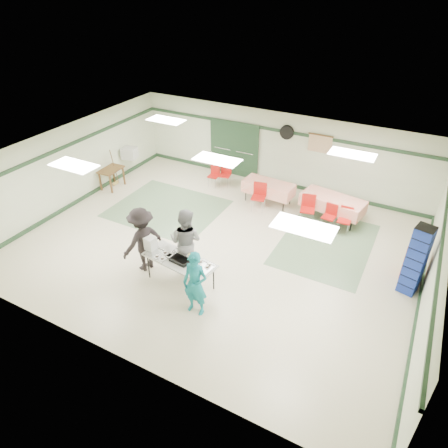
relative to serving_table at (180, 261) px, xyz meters
The scene contains 42 objects.
floor 2.08m from the serving_table, 89.76° to the left, with size 11.00×11.00×0.00m, color beige.
ceiling 2.78m from the serving_table, 89.76° to the left, with size 11.00×11.00×0.00m, color silver.
wall_back 6.48m from the serving_table, 89.93° to the left, with size 11.00×11.00×0.00m, color beige.
wall_front 2.62m from the serving_table, 89.82° to the right, with size 11.00×11.00×0.00m, color beige.
wall_left 5.86m from the serving_table, 160.42° to the left, with size 9.00×9.00×0.00m, color beige.
wall_right 5.88m from the serving_table, 19.53° to the left, with size 9.00×9.00×0.00m, color beige.
trim_back 6.56m from the serving_table, 89.93° to the left, with size 11.00×0.06×0.10m, color #203B24.
baseboard_back 6.46m from the serving_table, 89.93° to the left, with size 11.00×0.06×0.12m, color #203B24.
trim_left 5.95m from the serving_table, 160.32° to the left, with size 9.00×0.06×0.10m, color #203B24.
baseboard_left 5.84m from the serving_table, 160.32° to the left, with size 9.00×0.06×0.12m, color #203B24.
trim_right 5.97m from the serving_table, 19.63° to the left, with size 9.00×0.06×0.10m, color #203B24.
baseboard_right 5.85m from the serving_table, 19.63° to the left, with size 9.00×0.06×0.12m, color #203B24.
green_patch_a 3.93m from the serving_table, 130.16° to the left, with size 3.50×3.00×0.01m, color gray.
green_patch_b 4.51m from the serving_table, 50.89° to the left, with size 2.50×3.50×0.01m, color gray.
double_door_left 6.77m from the serving_table, 108.92° to the left, with size 0.90×0.06×2.10m, color gray.
double_door_right 6.52m from the serving_table, 100.99° to the left, with size 0.90×0.06×2.10m, color gray.
door_frame 6.61m from the serving_table, 105.12° to the left, with size 2.00×0.03×2.15m, color #203B24.
wall_fan 6.54m from the serving_table, 87.24° to the left, with size 0.50×0.50×0.10m, color black.
scroll_banner 6.67m from the serving_table, 76.73° to the left, with size 0.80×0.02×0.60m, color tan.
serving_table is the anchor object (origin of this frame).
sheet_tray_right 0.62m from the serving_table, ahead, with size 0.56×0.43×0.02m, color silver.
sheet_tray_mid 0.12m from the serving_table, 116.94° to the left, with size 0.60×0.46×0.02m, color silver.
sheet_tray_left 0.59m from the serving_table, 169.24° to the right, with size 0.60×0.45×0.02m, color silver.
baking_pan 0.12m from the serving_table, 40.45° to the right, with size 0.49×0.31×0.08m, color black.
foam_box_stack 0.91m from the serving_table, behind, with size 0.26×0.24×0.36m, color white.
volunteer_teal 1.09m from the serving_table, 37.16° to the right, with size 0.61×0.40×1.66m, color teal.
volunteer_grey 0.59m from the serving_table, 105.22° to the left, with size 0.91×0.71×1.87m, color gray.
volunteer_dark 1.22m from the serving_table, behind, with size 1.18×0.68×1.82m, color black.
dining_table_a 5.55m from the serving_table, 62.94° to the left, with size 2.08×1.20×0.77m.
dining_table_b 4.95m from the serving_table, 86.25° to the left, with size 1.74×0.86×0.77m.
chair_a 5.10m from the serving_table, 59.09° to the left, with size 0.41×0.42×0.81m.
chair_b 4.77m from the serving_table, 66.59° to the left, with size 0.52×0.52×0.93m.
chair_c 5.35m from the serving_table, 54.87° to the left, with size 0.40×0.40×0.83m.
chair_d 4.39m from the serving_table, 86.97° to the left, with size 0.52×0.52×0.95m.
chair_loose_a 5.65m from the serving_table, 106.21° to the left, with size 0.46×0.46×0.85m.
chair_loose_b 5.57m from the serving_table, 110.34° to the left, with size 0.38×0.38×0.78m.
crate_stack_blue_a 5.71m from the serving_table, 25.30° to the left, with size 0.42×0.42×1.89m, color navy.
crate_stack_red 5.95m from the serving_table, 29.78° to the left, with size 0.41×0.41×1.06m, color maroon.
crate_stack_blue_b 5.75m from the serving_table, 26.28° to the left, with size 0.36×0.36×1.42m, color navy.
printer_table 6.11m from the serving_table, 147.35° to the left, with size 0.63×0.94×0.74m.
office_printer 6.77m from the serving_table, 139.48° to the left, with size 0.52×0.45×0.41m, color #B7B6B2.
broom 6.33m from the serving_table, 145.62° to the left, with size 0.03×0.03×1.37m, color brown.
Camera 1 is at (4.65, -8.34, 6.84)m, focal length 32.00 mm.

